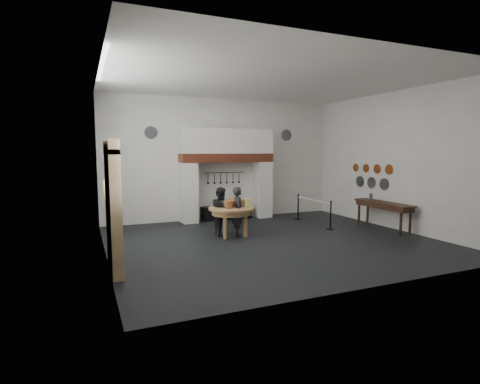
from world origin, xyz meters
name	(u,v)px	position (x,y,z in m)	size (l,w,h in m)	color
floor	(272,241)	(0.00, 0.00, 0.00)	(9.00, 8.00, 0.02)	black
ceiling	(274,80)	(0.00, 0.00, 4.50)	(9.00, 8.00, 0.02)	silver
wall_back	(224,159)	(0.00, 4.00, 2.25)	(9.00, 0.02, 4.50)	white
wall_front	(376,168)	(0.00, -4.00, 2.25)	(9.00, 0.02, 4.50)	white
wall_left	(103,165)	(-4.50, 0.00, 2.25)	(0.02, 8.00, 4.50)	white
wall_right	(395,161)	(4.50, 0.00, 2.25)	(0.02, 8.00, 4.50)	white
chimney_pier_left	(189,193)	(-1.48, 3.65, 1.07)	(0.55, 0.70, 2.15)	silver
chimney_pier_right	(262,189)	(1.48, 3.65, 1.07)	(0.55, 0.70, 2.15)	silver
hearth_brick_band	(227,158)	(0.00, 3.65, 2.31)	(3.50, 0.72, 0.32)	#9E442B
chimney_hood	(227,141)	(0.00, 3.65, 2.92)	(3.50, 0.70, 0.90)	silver
iron_range	(226,213)	(0.00, 3.72, 0.25)	(1.90, 0.45, 0.50)	black
utensil_rail	(224,173)	(0.00, 3.92, 1.75)	(0.02, 0.02, 1.60)	black
door_recess	(109,213)	(-4.47, -1.00, 1.25)	(0.04, 1.10, 2.50)	black
door_jamb_near	(116,216)	(-4.38, -1.70, 1.30)	(0.22, 0.30, 2.60)	tan
door_jamb_far	(111,206)	(-4.38, -0.30, 1.30)	(0.22, 0.30, 2.60)	tan
door_lintel	(111,147)	(-4.38, -1.00, 2.65)	(0.22, 1.70, 0.30)	tan
wall_plaque	(104,189)	(-4.45, 0.80, 1.60)	(0.05, 0.34, 0.44)	gold
work_table	(231,208)	(-0.85, 1.06, 0.84)	(1.38, 1.38, 0.07)	#A7754F
pumpkin	(236,201)	(-0.65, 1.16, 1.03)	(0.36, 0.36, 0.31)	orange
cheese_block_big	(247,203)	(-0.35, 1.01, 0.99)	(0.22, 0.22, 0.24)	#E5E589
cheese_block_small	(243,202)	(-0.37, 1.31, 0.97)	(0.18, 0.18, 0.20)	#E8E48A
wicker_basket	(228,205)	(-1.00, 0.91, 0.98)	(0.32, 0.32, 0.22)	brown
bread_loaf	(224,204)	(-0.95, 1.41, 0.94)	(0.31, 0.18, 0.13)	olive
visitor_near	(238,212)	(-0.68, 0.92, 0.75)	(0.55, 0.36, 1.50)	black
visitor_far	(221,211)	(-1.08, 1.32, 0.74)	(0.72, 0.56, 1.47)	black
side_table	(384,203)	(4.10, 0.01, 0.87)	(0.55, 2.20, 0.06)	#392014
pewter_jug	(371,197)	(4.10, 0.61, 1.01)	(0.12, 0.12, 0.22)	#535358
copper_pan_a	(389,170)	(4.46, 0.20, 1.95)	(0.34, 0.34, 0.03)	#C6662D
copper_pan_b	(377,169)	(4.46, 0.75, 1.95)	(0.32, 0.32, 0.03)	#C6662D
copper_pan_c	(366,168)	(4.46, 1.30, 1.95)	(0.30, 0.30, 0.03)	#C6662D
copper_pan_d	(356,168)	(4.46, 1.85, 1.95)	(0.28, 0.28, 0.03)	#C6662D
pewter_plate_left	(384,184)	(4.46, 0.40, 1.45)	(0.40, 0.40, 0.03)	#4C4C51
pewter_plate_mid	(371,183)	(4.46, 1.00, 1.45)	(0.40, 0.40, 0.03)	#4C4C51
pewter_plate_right	(360,181)	(4.46, 1.60, 1.45)	(0.40, 0.40, 0.03)	#4C4C51
pewter_plate_back_left	(151,133)	(-2.70, 3.96, 3.20)	(0.44, 0.44, 0.03)	#4C4C51
pewter_plate_back_right	(287,135)	(2.70, 3.96, 3.20)	(0.44, 0.44, 0.03)	#4C4C51
barrier_post_near	(331,216)	(2.47, 0.62, 0.45)	(0.05, 0.05, 0.90)	black
barrier_post_far	(298,208)	(2.47, 2.62, 0.45)	(0.05, 0.05, 0.90)	black
barrier_rope	(313,200)	(2.47, 1.62, 0.85)	(0.04, 0.04, 2.00)	white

